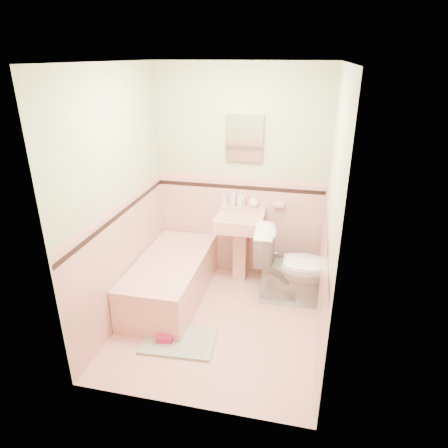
% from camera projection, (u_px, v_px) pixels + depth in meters
% --- Properties ---
extents(floor, '(2.20, 2.20, 0.00)m').
position_uv_depth(floor, '(219.00, 322.00, 4.12)').
color(floor, '#E5A496').
rests_on(floor, ground).
extents(ceiling, '(2.20, 2.20, 0.00)m').
position_uv_depth(ceiling, '(217.00, 62.00, 3.13)').
color(ceiling, white).
rests_on(ceiling, ground).
extents(wall_back, '(2.50, 0.00, 2.50)m').
position_uv_depth(wall_back, '(240.00, 176.00, 4.61)').
color(wall_back, beige).
rests_on(wall_back, ground).
extents(wall_front, '(2.50, 0.00, 2.50)m').
position_uv_depth(wall_front, '(180.00, 267.00, 2.64)').
color(wall_front, beige).
rests_on(wall_front, ground).
extents(wall_left, '(0.00, 2.50, 2.50)m').
position_uv_depth(wall_left, '(117.00, 201.00, 3.82)').
color(wall_left, beige).
rests_on(wall_left, ground).
extents(wall_right, '(0.00, 2.50, 2.50)m').
position_uv_depth(wall_right, '(331.00, 218.00, 3.42)').
color(wall_right, beige).
rests_on(wall_right, ground).
extents(wainscot_back, '(2.00, 0.00, 2.00)m').
position_uv_depth(wainscot_back, '(239.00, 228.00, 4.86)').
color(wainscot_back, '#E8A99B').
rests_on(wainscot_back, ground).
extents(wainscot_front, '(2.00, 0.00, 2.00)m').
position_uv_depth(wainscot_front, '(184.00, 344.00, 2.90)').
color(wainscot_front, '#E8A99B').
rests_on(wainscot_front, ground).
extents(wainscot_left, '(0.00, 2.20, 2.20)m').
position_uv_depth(wainscot_left, '(125.00, 261.00, 4.08)').
color(wainscot_left, '#E8A99B').
rests_on(wainscot_left, ground).
extents(wainscot_right, '(0.00, 2.20, 2.20)m').
position_uv_depth(wainscot_right, '(322.00, 283.00, 3.68)').
color(wainscot_right, '#E8A99B').
rests_on(wainscot_right, ground).
extents(accent_back, '(2.00, 0.00, 2.00)m').
position_uv_depth(accent_back, '(239.00, 187.00, 4.65)').
color(accent_back, black).
rests_on(accent_back, ground).
extents(accent_front, '(2.00, 0.00, 2.00)m').
position_uv_depth(accent_front, '(182.00, 283.00, 2.71)').
color(accent_front, black).
rests_on(accent_front, ground).
extents(accent_left, '(0.00, 2.20, 2.20)m').
position_uv_depth(accent_left, '(120.00, 214.00, 3.87)').
color(accent_left, black).
rests_on(accent_left, ground).
extents(accent_right, '(0.00, 2.20, 2.20)m').
position_uv_depth(accent_right, '(327.00, 232.00, 3.48)').
color(accent_right, black).
rests_on(accent_right, ground).
extents(cap_back, '(2.00, 0.00, 2.00)m').
position_uv_depth(cap_back, '(240.00, 179.00, 4.61)').
color(cap_back, pink).
rests_on(cap_back, ground).
extents(cap_front, '(2.00, 0.00, 2.00)m').
position_uv_depth(cap_front, '(181.00, 270.00, 2.67)').
color(cap_front, pink).
rests_on(cap_front, ground).
extents(cap_left, '(0.00, 2.20, 2.20)m').
position_uv_depth(cap_left, '(119.00, 204.00, 3.83)').
color(cap_left, pink).
rests_on(cap_left, ground).
extents(cap_right, '(0.00, 2.20, 2.20)m').
position_uv_depth(cap_right, '(328.00, 221.00, 3.44)').
color(cap_right, pink).
rests_on(cap_right, ground).
extents(bathtub, '(0.70, 1.50, 0.45)m').
position_uv_depth(bathtub, '(171.00, 280.00, 4.45)').
color(bathtub, '#E09D8F').
rests_on(bathtub, floor).
extents(tub_faucet, '(0.04, 0.12, 0.04)m').
position_uv_depth(tub_faucet, '(189.00, 222.00, 4.94)').
color(tub_faucet, silver).
rests_on(tub_faucet, wall_back).
extents(sink, '(0.54, 0.48, 0.84)m').
position_uv_depth(sink, '(239.00, 249.00, 4.71)').
color(sink, '#E09D8F').
rests_on(sink, floor).
extents(sink_faucet, '(0.02, 0.02, 0.10)m').
position_uv_depth(sink_faucet, '(242.00, 204.00, 4.63)').
color(sink_faucet, silver).
rests_on(sink_faucet, sink).
extents(medicine_cabinet, '(0.41, 0.04, 0.52)m').
position_uv_depth(medicine_cabinet, '(244.00, 138.00, 4.40)').
color(medicine_cabinet, white).
rests_on(medicine_cabinet, wall_back).
extents(soap_dish, '(0.13, 0.07, 0.04)m').
position_uv_depth(soap_dish, '(279.00, 205.00, 4.60)').
color(soap_dish, '#E09D8F').
rests_on(soap_dish, wall_back).
extents(soap_bottle_left, '(0.10, 0.10, 0.20)m').
position_uv_depth(soap_bottle_left, '(233.00, 197.00, 4.67)').
color(soap_bottle_left, '#B2B2B2').
rests_on(soap_bottle_left, sink).
extents(soap_bottle_mid, '(0.09, 0.09, 0.19)m').
position_uv_depth(soap_bottle_mid, '(241.00, 199.00, 4.65)').
color(soap_bottle_mid, '#B2B2B2').
rests_on(soap_bottle_mid, sink).
extents(soap_bottle_right, '(0.15, 0.15, 0.15)m').
position_uv_depth(soap_bottle_right, '(254.00, 201.00, 4.63)').
color(soap_bottle_right, '#B2B2B2').
rests_on(soap_bottle_right, sink).
extents(tube, '(0.04, 0.04, 0.12)m').
position_uv_depth(tube, '(225.00, 200.00, 4.70)').
color(tube, white).
rests_on(tube, sink).
extents(toilet, '(0.85, 0.50, 0.86)m').
position_uv_depth(toilet, '(293.00, 266.00, 4.33)').
color(toilet, white).
rests_on(toilet, floor).
extents(bucket, '(0.29, 0.29, 0.26)m').
position_uv_depth(bucket, '(274.00, 272.00, 4.80)').
color(bucket, '#020FB7').
rests_on(bucket, floor).
extents(bath_mat, '(0.72, 0.51, 0.03)m').
position_uv_depth(bath_mat, '(179.00, 341.00, 3.82)').
color(bath_mat, gray).
rests_on(bath_mat, floor).
extents(shoe, '(0.17, 0.10, 0.06)m').
position_uv_depth(shoe, '(164.00, 339.00, 3.78)').
color(shoe, '#BF1E59').
rests_on(shoe, bath_mat).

